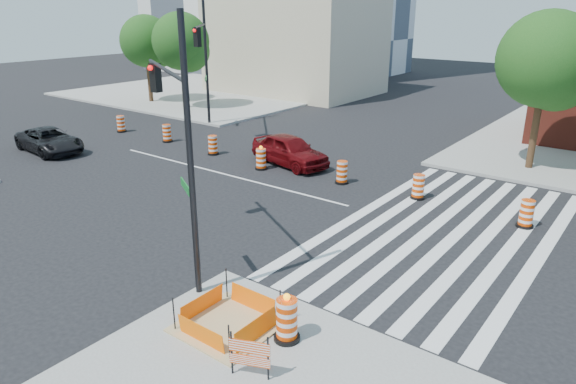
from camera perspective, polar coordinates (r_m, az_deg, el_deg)
name	(u,v)px	position (r m, az deg, el deg)	size (l,w,h in m)	color
ground	(222,173)	(24.61, -7.38, 2.06)	(120.00, 120.00, 0.00)	black
sidewalk_nw	(218,90)	(49.46, -7.79, 11.14)	(22.00, 22.00, 0.15)	gray
crosswalk_east	(445,231)	(19.04, 17.00, -4.13)	(6.75, 13.50, 0.01)	silver
lane_centerline	(222,173)	(24.61, -7.38, 2.07)	(14.00, 0.12, 0.01)	silver
excavation_pit	(228,324)	(12.95, -6.64, -14.33)	(2.20, 2.20, 0.90)	tan
beige_midrise	(295,36)	(48.08, 0.77, 16.97)	(14.00, 10.00, 10.00)	#BCB290
red_coupe	(290,150)	(25.55, 0.19, 4.68)	(1.80, 4.48, 1.53)	#56070A
dark_suv	(49,140)	(30.80, -24.98, 5.23)	(2.14, 4.64, 1.29)	black
signal_pole_se	(177,124)	(14.32, -12.28, 7.40)	(4.84, 2.88, 7.30)	black
signal_pole_nw	(203,50)	(32.75, -9.39, 15.27)	(4.17, 4.67, 8.10)	black
pit_drum	(287,321)	(12.19, -0.13, -14.12)	(0.62, 0.62, 1.22)	black
barricade	(250,354)	(11.15, -4.28, -17.47)	(0.83, 0.38, 1.04)	#DE3E04
tree_north_a	(147,44)	(43.79, -15.39, 15.55)	(4.08, 4.08, 6.93)	#382314
tree_north_b	(182,45)	(40.26, -11.74, 15.74)	(4.22, 4.22, 7.18)	#382314
tree_north_c	(547,65)	(26.61, 26.82, 12.47)	(4.36, 4.36, 7.42)	#382314
median_drum_0	(121,124)	(34.23, -18.06, 7.15)	(0.60, 0.60, 1.02)	black
median_drum_1	(167,134)	(30.93, -13.30, 6.31)	(0.60, 0.60, 1.02)	black
median_drum_2	(213,146)	(27.77, -8.34, 5.11)	(0.60, 0.60, 1.02)	black
median_drum_3	(261,160)	(24.95, -3.01, 3.62)	(0.60, 0.60, 1.18)	black
median_drum_4	(342,173)	(23.03, 6.01, 2.11)	(0.60, 0.60, 1.02)	black
median_drum_5	(418,187)	(21.73, 14.26, 0.49)	(0.60, 0.60, 1.02)	black
median_drum_6	(526,215)	(20.22, 24.96, -2.29)	(0.60, 0.60, 1.02)	black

